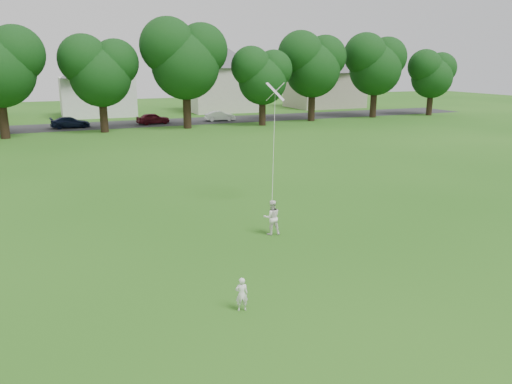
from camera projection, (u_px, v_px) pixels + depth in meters
name	position (u px, v px, depth m)	size (l,w,h in m)	color
ground	(280.00, 280.00, 15.30)	(160.00, 160.00, 0.00)	#1F5513
street	(109.00, 125.00, 52.74)	(90.00, 7.00, 0.01)	#2D2D30
toddler	(242.00, 294.00, 13.29)	(0.35, 0.23, 0.95)	white
older_boy	(272.00, 217.00, 19.16)	(0.67, 0.52, 1.37)	white
kite	(274.00, 147.00, 20.53)	(1.52, 2.51, 5.88)	silver
tree_row	(126.00, 61.00, 46.64)	(80.10, 8.62, 10.95)	black
parked_cars	(12.00, 125.00, 48.25)	(45.08, 2.00, 1.20)	black
house_row	(95.00, 75.00, 60.39)	(77.93, 14.23, 10.43)	beige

